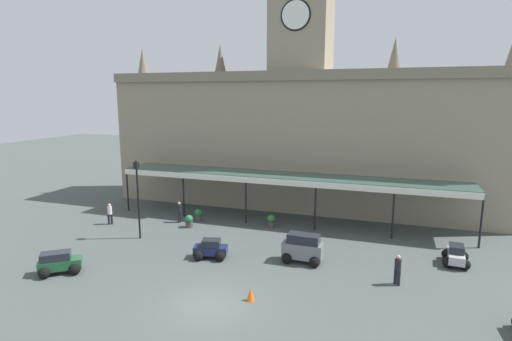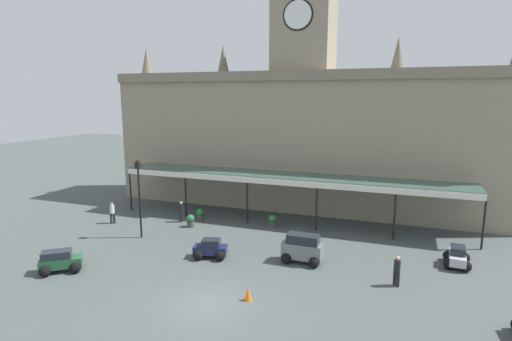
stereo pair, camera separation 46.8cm
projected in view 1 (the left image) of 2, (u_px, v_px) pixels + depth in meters
name	position (u px, v px, depth m)	size (l,w,h in m)	color
ground_plane	(209.00, 305.00, 19.42)	(140.00, 140.00, 0.00)	#474F4E
station_building	(300.00, 132.00, 36.03)	(33.98, 6.31, 19.86)	gray
entrance_canopy	(284.00, 177.00, 31.59)	(27.52, 3.26, 3.80)	#38564C
car_silver_sedan	(456.00, 256.00, 24.04)	(1.61, 2.10, 1.19)	#B2B5BA
car_navy_sedan	(211.00, 250.00, 24.99)	(2.21, 1.83, 1.19)	#19214C
car_green_estate	(59.00, 264.00, 22.81)	(2.42, 2.30, 1.27)	#1E512D
car_grey_van	(303.00, 249.00, 24.29)	(2.42, 1.62, 1.77)	slate
pedestrian_near_entrance	(179.00, 211.00, 31.98)	(0.34, 0.39, 1.67)	black
pedestrian_beside_cars	(398.00, 269.00, 21.36)	(0.34, 0.34, 1.67)	black
pedestrian_crossing_forecourt	(110.00, 213.00, 31.49)	(0.34, 0.34, 1.67)	black
victorian_lamppost	(138.00, 191.00, 27.93)	(0.30, 0.30, 5.59)	black
traffic_cone	(251.00, 294.00, 19.80)	(0.40, 0.40, 0.68)	orange
planter_forecourt_centre	(271.00, 221.00, 30.95)	(0.60, 0.60, 0.96)	#47423D
planter_by_canopy	(189.00, 221.00, 30.85)	(0.60, 0.60, 0.96)	#47423D
planter_near_kerb	(198.00, 215.00, 32.51)	(0.60, 0.60, 0.96)	#47423D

